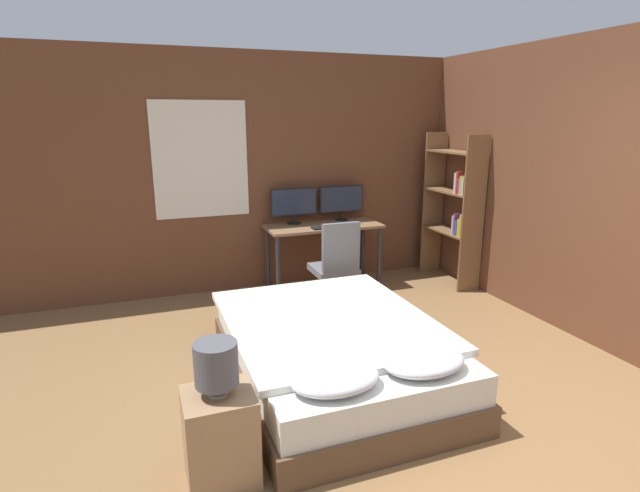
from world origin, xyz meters
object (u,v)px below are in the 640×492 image
office_chair (335,274)px  monitor_left (294,203)px  nightstand (220,437)px  desk (323,234)px  bed (334,353)px  computer_mouse (352,224)px  monitor_right (342,200)px  keyboard (329,227)px  bedside_lamp (216,364)px  bookshelf (457,203)px

office_chair → monitor_left: bearing=102.5°
nightstand → desk: 3.35m
bed → office_chair: size_ratio=2.17×
computer_mouse → office_chair: 0.76m
monitor_right → office_chair: 1.13m
monitor_left → monitor_right: (0.60, 0.00, 0.00)m
monitor_left → keyboard: monitor_left is taller
bed → bedside_lamp: bearing=-142.5°
bedside_lamp → keyboard: bedside_lamp is taller
keyboard → desk: bearing=90.0°
desk → monitor_left: bearing=149.6°
nightstand → bedside_lamp: (-0.00, 0.00, 0.45)m
desk → monitor_left: size_ratio=2.40×
nightstand → monitor_right: bearing=56.6°
bedside_lamp → office_chair: office_chair is taller
keyboard → bookshelf: 1.58m
nightstand → bedside_lamp: bearing=180.0°
bed → monitor_right: size_ratio=3.71×
bed → nightstand: 1.25m
monitor_right → office_chair: bearing=-116.4°
bed → monitor_left: monitor_left is taller
office_chair → bookshelf: 1.79m
monitor_right → keyboard: bearing=-130.7°
bedside_lamp → keyboard: 3.18m
keyboard → nightstand: bearing=-122.4°
bedside_lamp → computer_mouse: 3.35m
desk → monitor_right: monitor_right is taller
nightstand → keyboard: bearing=57.6°
monitor_left → computer_mouse: bearing=-30.7°
bed → computer_mouse: computer_mouse is taller
monitor_left → monitor_right: same height
monitor_right → computer_mouse: bearing=-91.9°
nightstand → monitor_left: size_ratio=0.96×
bed → desk: bearing=71.2°
computer_mouse → nightstand: bearing=-126.6°
desk → bookshelf: 1.63m
nightstand → bedside_lamp: bedside_lamp is taller
bedside_lamp → office_chair: (1.59, 2.20, -0.35)m
bed → monitor_right: monitor_right is taller
bed → computer_mouse: 2.24m
office_chair → monitor_right: bearing=63.6°
monitor_right → bedside_lamp: bearing=-123.4°
keyboard → computer_mouse: bearing=0.0°
keyboard → office_chair: (-0.12, -0.49, -0.40)m
computer_mouse → bookshelf: (1.26, -0.22, 0.21)m
computer_mouse → keyboard: bearing=180.0°
bed → bookshelf: bookshelf is taller
computer_mouse → bookshelf: bookshelf is taller
keyboard → computer_mouse: computer_mouse is taller
bedside_lamp → bookshelf: (3.25, 2.46, 0.27)m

